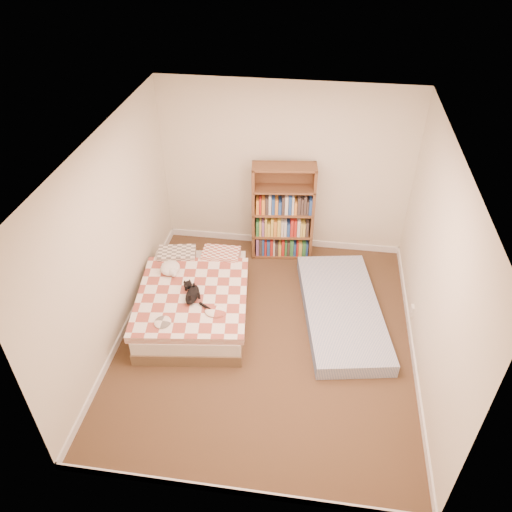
# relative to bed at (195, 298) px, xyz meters

# --- Properties ---
(room) EXTENTS (3.51, 4.01, 2.51)m
(room) POSITION_rel_bed_xyz_m (0.96, -0.32, 0.98)
(room) COLOR #3F311B
(room) RESTS_ON ground
(bed) EXTENTS (1.51, 1.96, 0.48)m
(bed) POSITION_rel_bed_xyz_m (0.00, 0.00, 0.00)
(bed) COLOR brown
(bed) RESTS_ON room
(bookshelf) EXTENTS (0.91, 0.39, 1.45)m
(bookshelf) POSITION_rel_bed_xyz_m (0.97, 1.43, 0.32)
(bookshelf) COLOR #59301E
(bookshelf) RESTS_ON room
(floor_mattress) EXTENTS (1.27, 2.18, 0.18)m
(floor_mattress) POSITION_rel_bed_xyz_m (1.87, 0.18, -0.13)
(floor_mattress) COLOR #6980B0
(floor_mattress) RESTS_ON room
(black_cat) EXTENTS (0.30, 0.57, 0.13)m
(black_cat) POSITION_rel_bed_xyz_m (0.05, -0.21, 0.27)
(black_cat) COLOR black
(black_cat) RESTS_ON bed
(white_dog) EXTENTS (0.29, 0.31, 0.13)m
(white_dog) POSITION_rel_bed_xyz_m (-0.35, 0.21, 0.28)
(white_dog) COLOR white
(white_dog) RESTS_ON bed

